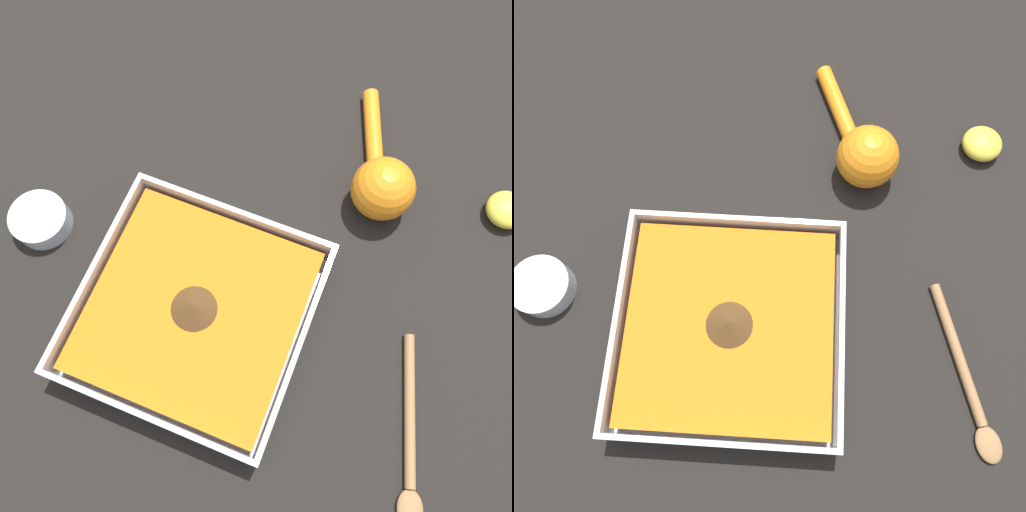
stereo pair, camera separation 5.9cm
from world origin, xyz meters
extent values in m
plane|color=black|center=(0.00, 0.00, 0.00)|extent=(4.00, 4.00, 0.00)
cube|color=silver|center=(-0.01, 0.05, 0.00)|extent=(0.25, 0.25, 0.01)
cube|color=silver|center=(-0.01, 0.17, 0.03)|extent=(0.25, 0.01, 0.05)
cube|color=silver|center=(-0.01, -0.08, 0.03)|extent=(0.25, 0.01, 0.05)
cube|color=silver|center=(0.11, 0.05, 0.03)|extent=(0.01, 0.24, 0.05)
cube|color=silver|center=(-0.14, 0.05, 0.03)|extent=(0.01, 0.24, 0.05)
cube|color=orange|center=(-0.01, 0.05, 0.02)|extent=(0.23, 0.23, 0.03)
cone|color=#4C3319|center=(-0.01, 0.05, 0.05)|extent=(0.05, 0.05, 0.02)
cylinder|color=silver|center=(0.21, 0.01, 0.01)|extent=(0.07, 0.07, 0.03)
cylinder|color=#4C3319|center=(0.21, 0.01, 0.01)|extent=(0.06, 0.06, 0.01)
sphere|color=orange|center=(-0.17, -0.17, 0.04)|extent=(0.08, 0.08, 0.08)
cylinder|color=orange|center=(-0.13, -0.27, 0.01)|extent=(0.06, 0.12, 0.02)
ellipsoid|color=yellow|center=(-0.32, -0.22, 0.01)|extent=(0.05, 0.05, 0.03)
ellipsoid|color=olive|center=(-0.31, 0.15, 0.01)|extent=(0.04, 0.05, 0.01)
cylinder|color=olive|center=(-0.28, 0.06, 0.01)|extent=(0.06, 0.16, 0.01)
camera|label=1|loc=(-0.12, 0.13, 0.59)|focal=35.00mm
camera|label=2|loc=(-0.07, 0.15, 0.59)|focal=35.00mm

